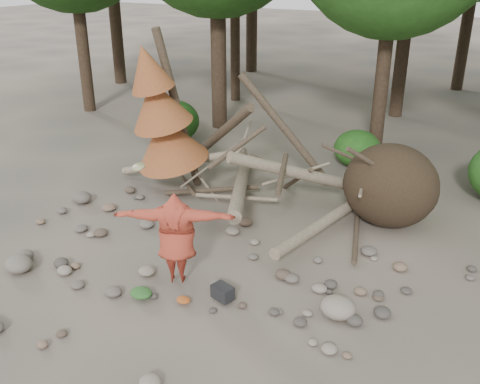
% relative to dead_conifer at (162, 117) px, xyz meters
% --- Properties ---
extents(ground, '(120.00, 120.00, 0.00)m').
position_rel_dead_conifer_xyz_m(ground, '(3.12, -3.37, -2.11)').
color(ground, '#514C44').
rests_on(ground, ground).
extents(deadfall_pile, '(8.55, 5.24, 3.30)m').
position_rel_dead_conifer_xyz_m(deadfall_pile, '(5.13, 0.87, -1.16)').
color(deadfall_pile, '#332619').
rests_on(deadfall_pile, ground).
extents(dead_conifer, '(2.06, 2.16, 4.35)m').
position_rel_dead_conifer_xyz_m(dead_conifer, '(0.00, 0.00, 0.00)').
color(dead_conifer, '#4C3F30').
rests_on(dead_conifer, ground).
extents(bush_left, '(1.80, 1.80, 1.44)m').
position_rel_dead_conifer_xyz_m(bush_left, '(-2.38, 3.83, -1.39)').
color(bush_left, '#1C4813').
rests_on(bush_left, ground).
extents(bush_mid, '(1.40, 1.40, 1.12)m').
position_rel_dead_conifer_xyz_m(bush_mid, '(3.92, 4.43, -1.55)').
color(bush_mid, '#255C1A').
rests_on(bush_mid, ground).
extents(frisbee_thrower, '(2.48, 1.48, 2.05)m').
position_rel_dead_conifer_xyz_m(frisbee_thrower, '(2.79, -3.53, -1.11)').
color(frisbee_thrower, '#A43625').
rests_on(frisbee_thrower, ground).
extents(backpack, '(0.45, 0.36, 0.26)m').
position_rel_dead_conifer_xyz_m(backpack, '(3.84, -3.64, -1.98)').
color(backpack, black).
rests_on(backpack, ground).
extents(cloth_green, '(0.43, 0.36, 0.16)m').
position_rel_dead_conifer_xyz_m(cloth_green, '(2.48, -4.29, -2.03)').
color(cloth_green, '#295B24').
rests_on(cloth_green, ground).
extents(cloth_orange, '(0.27, 0.22, 0.10)m').
position_rel_dead_conifer_xyz_m(cloth_orange, '(3.27, -4.07, -2.06)').
color(cloth_orange, '#A14A1B').
rests_on(cloth_orange, ground).
extents(boulder_front_left, '(0.57, 0.51, 0.34)m').
position_rel_dead_conifer_xyz_m(boulder_front_left, '(-0.29, -4.68, -1.94)').
color(boulder_front_left, slate).
rests_on(boulder_front_left, ground).
extents(boulder_mid_right, '(0.63, 0.57, 0.38)m').
position_rel_dead_conifer_xyz_m(boulder_mid_right, '(5.86, -3.09, -1.92)').
color(boulder_mid_right, gray).
rests_on(boulder_mid_right, ground).
extents(boulder_mid_left, '(0.52, 0.47, 0.31)m').
position_rel_dead_conifer_xyz_m(boulder_mid_left, '(-1.54, -1.58, -1.96)').
color(boulder_mid_left, '#5F5850').
rests_on(boulder_mid_left, ground).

